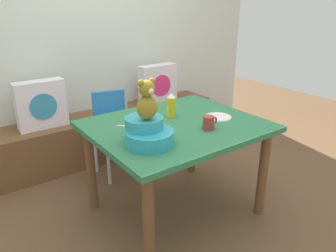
{
  "coord_description": "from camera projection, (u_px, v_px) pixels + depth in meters",
  "views": [
    {
      "loc": [
        -1.33,
        -1.73,
        1.58
      ],
      "look_at": [
        0.0,
        0.1,
        0.69
      ],
      "focal_mm": 34.62,
      "sensor_mm": 36.0,
      "label": 1
    }
  ],
  "objects": [
    {
      "name": "pillow_floral_right",
      "position": [
        158.0,
        84.0,
        3.66
      ],
      "size": [
        0.44,
        0.15,
        0.44
      ],
      "color": "silver",
      "rests_on": "window_bench"
    },
    {
      "name": "back_wall",
      "position": [
        86.0,
        29.0,
        3.28
      ],
      "size": [
        4.4,
        0.1,
        2.6
      ],
      "primitive_type": "cube",
      "color": "silver",
      "rests_on": "ground_plane"
    },
    {
      "name": "infant_seat_teal",
      "position": [
        148.0,
        133.0,
        1.99
      ],
      "size": [
        0.3,
        0.33,
        0.16
      ],
      "color": "teal",
      "rests_on": "dining_table"
    },
    {
      "name": "teddy_bear",
      "position": [
        147.0,
        101.0,
        1.91
      ],
      "size": [
        0.13,
        0.12,
        0.25
      ],
      "color": "olive",
      "rests_on": "infant_seat_teal"
    },
    {
      "name": "dining_table",
      "position": [
        176.0,
        137.0,
        2.37
      ],
      "size": [
        1.2,
        1.01,
        0.74
      ],
      "color": "#2D7247",
      "rests_on": "ground_plane"
    },
    {
      "name": "pillow_floral_left",
      "position": [
        41.0,
        105.0,
        2.95
      ],
      "size": [
        0.44,
        0.15,
        0.44
      ],
      "color": "silver",
      "rests_on": "window_bench"
    },
    {
      "name": "dinner_plate_far",
      "position": [
        146.0,
        116.0,
        2.47
      ],
      "size": [
        0.2,
        0.2,
        0.01
      ],
      "primitive_type": "cylinder",
      "color": "white",
      "rests_on": "dining_table"
    },
    {
      "name": "table_fork",
      "position": [
        128.0,
        127.0,
        2.27
      ],
      "size": [
        0.11,
        0.15,
        0.01
      ],
      "primitive_type": "cube",
      "rotation": [
        0.0,
        0.0,
        0.64
      ],
      "color": "silver",
      "rests_on": "dining_table"
    },
    {
      "name": "book_stack",
      "position": [
        116.0,
        107.0,
        3.45
      ],
      "size": [
        0.2,
        0.14,
        0.09
      ],
      "primitive_type": "cube",
      "color": "#9EB8A6",
      "rests_on": "window_bench"
    },
    {
      "name": "ground_plane",
      "position": [
        175.0,
        209.0,
        2.6
      ],
      "size": [
        8.0,
        8.0,
        0.0
      ],
      "primitive_type": "plane",
      "color": "brown"
    },
    {
      "name": "dinner_plate_near",
      "position": [
        218.0,
        117.0,
        2.45
      ],
      "size": [
        0.2,
        0.2,
        0.01
      ],
      "primitive_type": "cylinder",
      "color": "white",
      "rests_on": "dining_table"
    },
    {
      "name": "window_bench",
      "position": [
        105.0,
        134.0,
        3.47
      ],
      "size": [
        2.6,
        0.44,
        0.46
      ],
      "primitive_type": "cube",
      "color": "brown",
      "rests_on": "ground_plane"
    },
    {
      "name": "ketchup_bottle",
      "position": [
        171.0,
        105.0,
        2.45
      ],
      "size": [
        0.07,
        0.07,
        0.18
      ],
      "color": "gold",
      "rests_on": "dining_table"
    },
    {
      "name": "highchair",
      "position": [
        113.0,
        122.0,
        2.97
      ],
      "size": [
        0.39,
        0.5,
        0.79
      ],
      "color": "#2672B2",
      "rests_on": "ground_plane"
    },
    {
      "name": "coffee_mug",
      "position": [
        209.0,
        123.0,
        2.22
      ],
      "size": [
        0.12,
        0.08,
        0.09
      ],
      "color": "#9E332D",
      "rests_on": "dining_table"
    }
  ]
}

